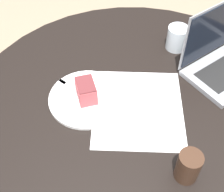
# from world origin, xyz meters

# --- Properties ---
(dining_table) EXTENTS (1.19, 1.19, 0.78)m
(dining_table) POSITION_xyz_m (0.00, 0.00, 0.64)
(dining_table) COLOR black
(dining_table) RESTS_ON ground_plane
(paper_document) EXTENTS (0.40, 0.37, 0.00)m
(paper_document) POSITION_xyz_m (-0.00, -0.00, 0.78)
(paper_document) COLOR white
(paper_document) RESTS_ON dining_table
(plate) EXTENTS (0.26, 0.26, 0.01)m
(plate) POSITION_xyz_m (-0.01, 0.18, 0.78)
(plate) COLOR white
(plate) RESTS_ON dining_table
(cake_slice) EXTENTS (0.10, 0.09, 0.07)m
(cake_slice) POSITION_xyz_m (-0.01, 0.18, 0.82)
(cake_slice) COLOR #B74C51
(cake_slice) RESTS_ON plate
(fork) EXTENTS (0.08, 0.17, 0.00)m
(fork) POSITION_xyz_m (0.00, 0.23, 0.79)
(fork) COLOR silver
(fork) RESTS_ON plate
(coffee_glass) EXTENTS (0.07, 0.07, 0.10)m
(coffee_glass) POSITION_xyz_m (-0.20, -0.18, 0.83)
(coffee_glass) COLOR #3D2619
(coffee_glass) RESTS_ON dining_table
(water_glass) EXTENTS (0.08, 0.08, 0.09)m
(water_glass) POSITION_xyz_m (0.35, -0.07, 0.82)
(water_glass) COLOR silver
(water_glass) RESTS_ON dining_table
(laptop) EXTENTS (0.37, 0.35, 0.24)m
(laptop) POSITION_xyz_m (0.28, -0.25, 0.82)
(laptop) COLOR gray
(laptop) RESTS_ON dining_table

